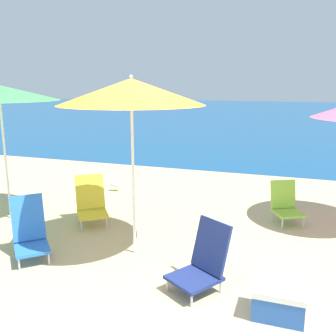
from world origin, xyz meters
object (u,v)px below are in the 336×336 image
(beach_umbrella_orange, at_px, (131,92))
(beach_chair_lime, at_px, (285,203))
(beach_chair_navy, at_px, (203,261))
(beach_chair_yellow, at_px, (91,202))
(cooler_box, at_px, (279,302))
(beach_chair_blue, at_px, (30,231))
(seagull, at_px, (116,185))

(beach_umbrella_orange, distance_m, beach_chair_lime, 3.19)
(beach_chair_navy, bearing_deg, beach_chair_lime, 104.18)
(beach_chair_yellow, height_order, cooler_box, beach_chair_yellow)
(cooler_box, bearing_deg, beach_chair_blue, 174.62)
(cooler_box, relative_size, seagull, 1.85)
(beach_chair_lime, xyz_separation_m, seagull, (-3.45, 0.72, -0.18))
(cooler_box, bearing_deg, beach_chair_yellow, 151.74)
(beach_chair_yellow, bearing_deg, beach_chair_navy, -67.99)
(beach_chair_blue, distance_m, beach_chair_lime, 3.93)
(seagull, bearing_deg, beach_chair_yellow, -75.55)
(beach_chair_blue, relative_size, beach_chair_navy, 1.05)
(beach_umbrella_orange, height_order, beach_chair_lime, beach_umbrella_orange)
(seagull, bearing_deg, beach_umbrella_orange, -58.45)
(beach_chair_yellow, height_order, beach_chair_navy, beach_chair_yellow)
(beach_umbrella_orange, xyz_separation_m, beach_chair_yellow, (-1.12, 0.79, -1.78))
(beach_umbrella_orange, relative_size, beach_chair_blue, 2.95)
(beach_chair_blue, distance_m, seagull, 3.14)
(beach_chair_blue, xyz_separation_m, beach_chair_lime, (3.12, 2.39, -0.02))
(beach_umbrella_orange, relative_size, seagull, 8.68)
(beach_chair_blue, bearing_deg, beach_chair_lime, -6.69)
(beach_umbrella_orange, height_order, beach_chair_blue, beach_umbrella_orange)
(beach_umbrella_orange, xyz_separation_m, beach_chair_lime, (1.86, 1.86, -1.81))
(beach_umbrella_orange, bearing_deg, beach_chair_navy, -27.71)
(beach_chair_lime, relative_size, seagull, 2.52)
(beach_umbrella_orange, height_order, beach_chair_yellow, beach_umbrella_orange)
(cooler_box, bearing_deg, beach_chair_navy, 162.02)
(beach_umbrella_orange, xyz_separation_m, beach_chair_blue, (-1.25, -0.54, -1.79))
(beach_chair_yellow, distance_m, cooler_box, 3.45)
(beach_chair_navy, distance_m, beach_chair_lime, 2.55)
(beach_umbrella_orange, bearing_deg, seagull, 121.55)
(cooler_box, height_order, seagull, cooler_box)
(beach_chair_blue, distance_m, beach_chair_navy, 2.34)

